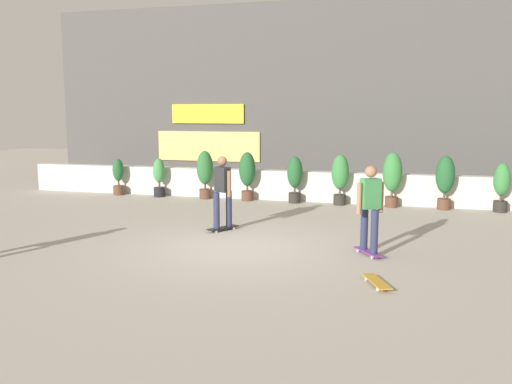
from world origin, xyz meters
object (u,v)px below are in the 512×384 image
Objects in this scene: potted_plant_7 at (445,178)px; potted_plant_3 at (247,173)px; potted_plant_8 at (502,185)px; potted_plant_1 at (159,176)px; potted_plant_2 at (205,171)px; skateboard_near_camera at (377,282)px; potted_plant_0 at (118,176)px; potted_plant_6 at (392,175)px; potted_plant_5 at (340,176)px; skater_far_left at (370,206)px; potted_plant_4 at (295,177)px; skater_mid_plaza at (223,190)px.

potted_plant_3 is at bearing 180.00° from potted_plant_7.
potted_plant_1 is at bearing 180.00° from potted_plant_8.
potted_plant_2 is 1.83× the size of skateboard_near_camera.
potted_plant_0 is 4.37m from potted_plant_3.
potted_plant_6 is at bearing 0.00° from potted_plant_2.
potted_plant_5 reaches higher than skateboard_near_camera.
potted_plant_3 is 0.87× the size of skater_far_left.
potted_plant_5 is 1.46m from potted_plant_6.
potted_plant_4 reaches higher than potted_plant_0.
potted_plant_7 is at bearing 39.80° from skater_mid_plaza.
potted_plant_6 is at bearing 180.00° from potted_plant_8.
potted_plant_7 is (1.41, -0.00, -0.05)m from potted_plant_6.
skater_far_left reaches higher than potted_plant_4.
potted_plant_0 is 0.86× the size of potted_plant_4.
potted_plant_8 is (8.48, 0.00, -0.12)m from potted_plant_2.
potted_plant_6 reaches higher than potted_plant_1.
potted_plant_1 reaches higher than potted_plant_0.
skater_mid_plaza is at bearing -130.79° from potted_plant_6.
potted_plant_6 is 0.92× the size of skater_far_left.
skateboard_near_camera is at bearing -101.07° from potted_plant_7.
potted_plant_7 reaches higher than potted_plant_2.
potted_plant_6 is (4.26, 0.00, 0.06)m from potted_plant_3.
potted_plant_0 is 5.83m from potted_plant_4.
potted_plant_4 is 5.64m from potted_plant_8.
potted_plant_4 reaches higher than potted_plant_1.
potted_plant_0 is 0.96× the size of potted_plant_1.
potted_plant_1 is at bearing 0.00° from potted_plant_0.
potted_plant_7 is (4.21, -0.00, 0.08)m from potted_plant_4.
potted_plant_6 is 1.41m from potted_plant_7.
potted_plant_4 is at bearing 180.00° from potted_plant_7.
potted_plant_3 is 0.87× the size of skater_mid_plaza.
potted_plant_1 is 1.57m from potted_plant_2.
potted_plant_2 reaches higher than potted_plant_5.
potted_plant_4 is 0.89× the size of potted_plant_6.
potted_plant_2 reaches higher than potted_plant_1.
potted_plant_4 reaches higher than skateboard_near_camera.
skater_mid_plaza reaches higher than potted_plant_6.
potted_plant_5 is at bearing 180.00° from potted_plant_8.
potted_plant_6 is 5.52m from skater_mid_plaza.
potted_plant_4 is 4.26m from skater_mid_plaza.
skater_far_left reaches higher than potted_plant_5.
potted_plant_5 is (4.16, 0.00, -0.02)m from potted_plant_2.
potted_plant_6 is (2.79, 0.00, 0.13)m from potted_plant_4.
potted_plant_6 reaches higher than potted_plant_7.
skateboard_near_camera is (-0.01, -7.27, -0.85)m from potted_plant_6.
potted_plant_4 is 1.33m from potted_plant_5.
skater_far_left is at bearing -53.75° from potted_plant_3.
potted_plant_5 is at bearing 180.00° from potted_plant_7.
potted_plant_8 is (7.11, 0.00, -0.11)m from potted_plant_3.
potted_plant_8 is (11.48, 0.00, 0.13)m from potted_plant_0.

